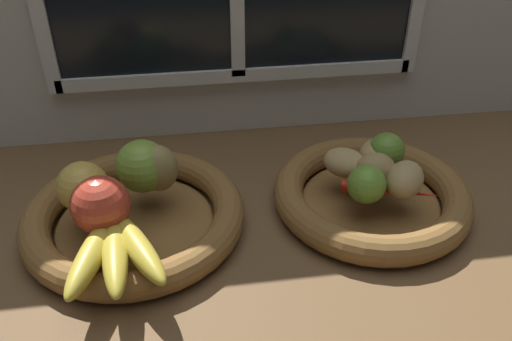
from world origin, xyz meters
The scene contains 15 objects.
ground_plane centered at (0.00, 0.00, -1.50)cm, with size 140.00×90.00×3.00cm, color brown.
fruit_bowl_left centered at (-18.66, 1.70, 2.08)cm, with size 32.57×32.57×4.51cm.
fruit_bowl_right centered at (17.59, 1.70, 2.08)cm, with size 30.43×30.43×4.51cm.
apple_red_front centered at (-22.09, -3.28, 8.48)cm, with size 7.94×7.94×7.94cm, color #CC422D.
apple_green_back centered at (-16.90, 5.33, 8.45)cm, with size 7.89×7.89×7.89cm, color #7AA338.
apple_golden_left centered at (-25.03, 1.69, 8.14)cm, with size 7.25×7.25×7.25cm, color gold.
pear_brown centered at (-14.72, 4.80, 8.22)cm, with size 5.30×6.12×7.41cm, color olive.
banana_bunch_front centered at (-20.12, -9.64, 6.13)cm, with size 13.87×17.23×3.23cm.
potato_oblong centered at (13.80, 4.64, 6.58)cm, with size 6.85×5.73×4.15cm, color tan.
potato_back centered at (19.70, 6.33, 6.66)cm, with size 6.86×5.67×4.31cm, color tan.
potato_large centered at (17.59, 1.70, 6.99)cm, with size 6.14×5.15×4.96cm, color #A38451.
potato_small centered at (20.96, -1.67, 7.06)cm, with size 7.31×5.27×5.10cm, color tan.
lime_near centered at (14.87, -2.39, 7.34)cm, with size 5.66×5.66×5.66cm, color #6B9E33.
lime_far centered at (20.77, 5.78, 7.40)cm, with size 5.78×5.78×5.78cm, color olive.
chili_pepper centered at (19.08, -2.09, 5.48)cm, with size 1.94×1.94×14.62cm, color red.
Camera 1 is at (-9.75, -61.53, 51.97)cm, focal length 37.47 mm.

